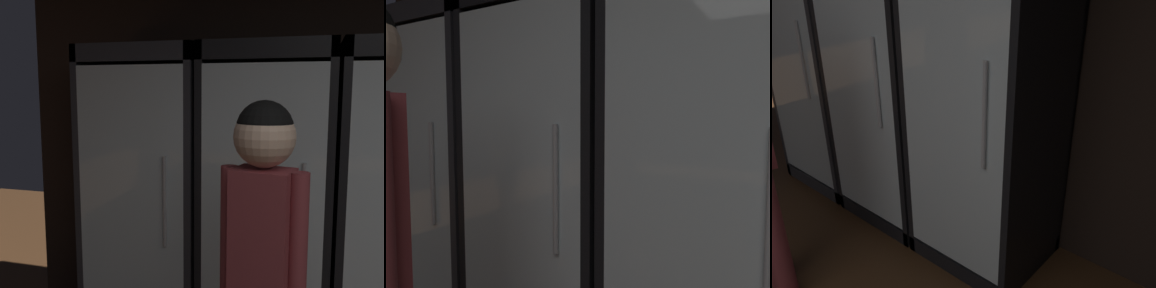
{
  "view_description": "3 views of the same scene",
  "coord_description": "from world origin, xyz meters",
  "views": [
    {
      "loc": [
        -1.01,
        0.26,
        1.66
      ],
      "look_at": [
        -1.7,
        2.64,
        1.33
      ],
      "focal_mm": 39.79,
      "sensor_mm": 36.0,
      "label": 1
    },
    {
      "loc": [
        -0.27,
        1.23,
        1.33
      ],
      "look_at": [
        -1.0,
        2.45,
        1.22
      ],
      "focal_mm": 34.23,
      "sensor_mm": 36.0,
      "label": 2
    },
    {
      "loc": [
        0.68,
        1.03,
        1.74
      ],
      "look_at": [
        -0.64,
        2.6,
        0.73
      ],
      "focal_mm": 39.03,
      "sensor_mm": 36.0,
      "label": 3
    }
  ],
  "objects": [
    {
      "name": "cooler_center",
      "position": [
        -0.54,
        2.72,
        0.93
      ],
      "size": [
        0.71,
        0.62,
        1.9
      ],
      "color": "black",
      "rests_on": "ground"
    },
    {
      "name": "cooler_far_left",
      "position": [
        -1.99,
        2.72,
        0.93
      ],
      "size": [
        0.71,
        0.62,
        1.9
      ],
      "color": "#2B2B30",
      "rests_on": "ground"
    },
    {
      "name": "cooler_left",
      "position": [
        -1.27,
        2.72,
        0.92
      ],
      "size": [
        0.71,
        0.62,
        1.9
      ],
      "color": "black",
      "rests_on": "ground"
    }
  ]
}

